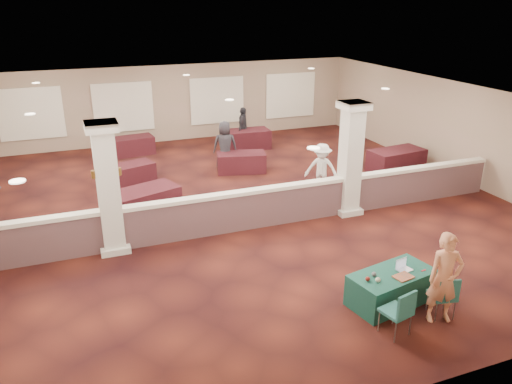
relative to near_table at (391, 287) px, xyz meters
name	(u,v)px	position (x,y,z in m)	size (l,w,h in m)	color
ground	(232,208)	(-1.48, 5.79, -0.33)	(16.00, 16.00, 0.00)	#441911
wall_back	(172,104)	(-1.48, 13.79, 1.27)	(16.00, 0.04, 3.20)	gray
wall_front	(404,309)	(-1.48, -2.21, 1.27)	(16.00, 0.04, 3.20)	gray
wall_right	(456,131)	(6.52, 5.79, 1.27)	(0.04, 16.00, 3.20)	gray
ceiling	(229,99)	(-1.48, 5.79, 2.87)	(16.00, 16.00, 0.02)	white
partition_wall	(249,209)	(-1.48, 4.29, 0.23)	(15.60, 0.28, 1.10)	brown
column_left	(108,188)	(-4.98, 4.29, 1.30)	(0.72, 0.72, 3.20)	beige
column_right	(350,158)	(1.52, 4.29, 1.30)	(0.72, 0.72, 3.20)	beige
sconce_left	(94,174)	(-5.26, 4.29, 1.67)	(0.12, 0.12, 0.18)	brown
sconce_right	(119,171)	(-4.70, 4.29, 1.67)	(0.12, 0.12, 0.18)	brown
near_table	(391,287)	(0.00, 0.00, 0.00)	(1.74, 0.87, 0.67)	#103A32
conf_chair_main	(445,294)	(0.62, -0.80, 0.19)	(0.53, 0.54, 0.89)	#226263
conf_chair_side	(400,309)	(-0.52, -0.97, 0.23)	(0.57, 0.57, 0.95)	#226263
woman	(445,278)	(0.52, -0.84, 0.57)	(0.65, 0.43, 1.81)	tan
far_table_front_left	(143,203)	(-3.98, 6.09, 0.07)	(1.97, 0.98, 0.80)	black
far_table_front_center	(241,162)	(-0.12, 8.79, 0.01)	(1.69, 0.84, 0.68)	black
far_table_front_right	(396,161)	(5.02, 6.86, 0.06)	(1.96, 0.98, 0.80)	black
far_table_back_left	(130,174)	(-3.98, 8.99, -0.01)	(1.59, 0.80, 0.65)	black
far_table_back_center	(131,146)	(-3.48, 12.29, 0.02)	(1.73, 0.86, 0.70)	black
far_table_back_right	(246,139)	(1.02, 11.48, 0.05)	(1.90, 0.95, 0.77)	black
attendee_b	(321,169)	(1.52, 5.91, 0.47)	(1.03, 0.47, 1.61)	silver
attendee_c	(243,127)	(1.01, 11.79, 0.48)	(0.96, 0.46, 1.64)	black
attendee_d	(225,145)	(-0.55, 9.29, 0.54)	(0.86, 0.47, 1.75)	black
laptop_base	(404,270)	(0.28, 0.01, 0.34)	(0.30, 0.21, 0.02)	silver
laptop_screen	(401,263)	(0.26, 0.11, 0.45)	(0.30, 0.01, 0.20)	silver
screen_glow	(401,264)	(0.26, 0.10, 0.44)	(0.27, 0.00, 0.17)	silver
knitting	(403,277)	(0.09, -0.22, 0.35)	(0.37, 0.27, 0.03)	#C4511F
yarn_cream	(378,280)	(-0.48, -0.18, 0.38)	(0.10, 0.10, 0.10)	beige
yarn_red	(368,279)	(-0.64, -0.08, 0.38)	(0.09, 0.09, 0.09)	maroon
yarn_grey	(374,274)	(-0.43, 0.03, 0.38)	(0.10, 0.10, 0.10)	#504F55
scissors	(424,270)	(0.63, -0.14, 0.34)	(0.11, 0.03, 0.01)	red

